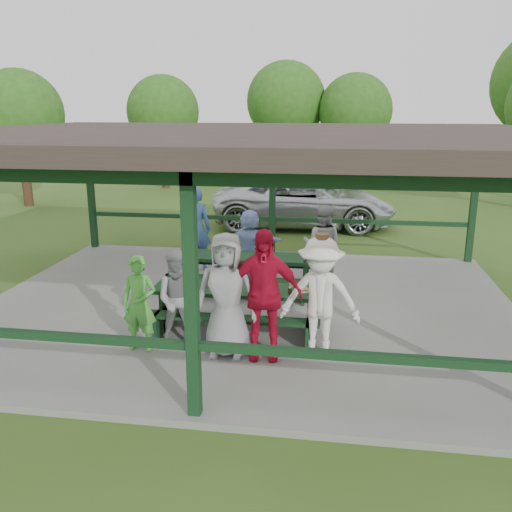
% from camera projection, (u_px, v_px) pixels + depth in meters
% --- Properties ---
extents(ground, '(90.00, 90.00, 0.00)m').
position_uv_depth(ground, '(247.00, 310.00, 10.28)').
color(ground, '#33551A').
rests_on(ground, ground).
extents(concrete_slab, '(10.00, 8.00, 0.10)m').
position_uv_depth(concrete_slab, '(247.00, 308.00, 10.26)').
color(concrete_slab, slate).
rests_on(concrete_slab, ground).
extents(pavilion_structure, '(10.60, 8.60, 3.24)m').
position_uv_depth(pavilion_structure, '(246.00, 140.00, 9.44)').
color(pavilion_structure, black).
rests_on(pavilion_structure, concrete_slab).
extents(picnic_table_near, '(2.77, 1.39, 0.75)m').
position_uv_depth(picnic_table_near, '(237.00, 303.00, 8.97)').
color(picnic_table_near, black).
rests_on(picnic_table_near, concrete_slab).
extents(picnic_table_far, '(2.82, 1.39, 0.75)m').
position_uv_depth(picnic_table_far, '(244.00, 268.00, 10.91)').
color(picnic_table_far, black).
rests_on(picnic_table_far, concrete_slab).
extents(table_setting, '(2.26, 0.45, 0.10)m').
position_uv_depth(table_setting, '(244.00, 285.00, 8.91)').
color(table_setting, white).
rests_on(table_setting, picnic_table_near).
extents(contestant_green, '(0.55, 0.37, 1.49)m').
position_uv_depth(contestant_green, '(139.00, 304.00, 8.20)').
color(contestant_green, green).
rests_on(contestant_green, concrete_slab).
extents(contestant_grey_left, '(0.86, 0.73, 1.56)m').
position_uv_depth(contestant_grey_left, '(180.00, 299.00, 8.28)').
color(contestant_grey_left, gray).
rests_on(contestant_grey_left, concrete_slab).
extents(contestant_grey_mid, '(0.93, 0.62, 1.88)m').
position_uv_depth(contestant_grey_mid, '(227.00, 295.00, 7.98)').
color(contestant_grey_mid, gray).
rests_on(contestant_grey_mid, concrete_slab).
extents(contestant_red, '(1.19, 0.58, 1.97)m').
position_uv_depth(contestant_red, '(263.00, 294.00, 7.88)').
color(contestant_red, '#B50D2A').
rests_on(contestant_red, concrete_slab).
extents(contestant_white_fedora, '(1.20, 0.72, 1.88)m').
position_uv_depth(contestant_white_fedora, '(320.00, 298.00, 7.93)').
color(contestant_white_fedora, white).
rests_on(contestant_white_fedora, concrete_slab).
extents(spectator_lblue, '(1.41, 0.47, 1.51)m').
position_uv_depth(spectator_lblue, '(250.00, 243.00, 11.80)').
color(spectator_lblue, '#91A9E0').
rests_on(spectator_lblue, concrete_slab).
extents(spectator_blue, '(0.78, 0.59, 1.94)m').
position_uv_depth(spectator_blue, '(196.00, 229.00, 12.23)').
color(spectator_blue, '#385991').
rests_on(spectator_blue, concrete_slab).
extents(spectator_grey, '(0.90, 0.74, 1.69)m').
position_uv_depth(spectator_grey, '(322.00, 244.00, 11.34)').
color(spectator_grey, gray).
rests_on(spectator_grey, concrete_slab).
extents(pickup_truck, '(5.87, 2.97, 1.59)m').
position_uv_depth(pickup_truck, '(304.00, 202.00, 17.30)').
color(pickup_truck, silver).
rests_on(pickup_truck, ground).
extents(farm_trailer, '(3.42, 2.15, 1.19)m').
position_uv_depth(farm_trailer, '(268.00, 200.00, 18.91)').
color(farm_trailer, navy).
rests_on(farm_trailer, ground).
extents(tree_far_left, '(3.32, 3.32, 5.19)m').
position_uv_depth(tree_far_left, '(163.00, 112.00, 25.01)').
color(tree_far_left, black).
rests_on(tree_far_left, ground).
extents(tree_left, '(3.76, 3.76, 5.88)m').
position_uv_depth(tree_left, '(286.00, 102.00, 25.80)').
color(tree_left, black).
rests_on(tree_left, ground).
extents(tree_mid, '(3.37, 3.37, 5.27)m').
position_uv_depth(tree_mid, '(355.00, 111.00, 24.91)').
color(tree_mid, black).
rests_on(tree_mid, ground).
extents(tree_edge_left, '(3.29, 3.29, 5.13)m').
position_uv_depth(tree_edge_left, '(19.00, 114.00, 20.25)').
color(tree_edge_left, black).
rests_on(tree_edge_left, ground).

